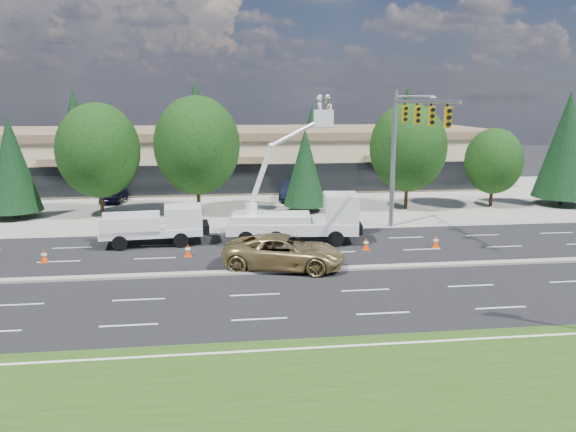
{
  "coord_description": "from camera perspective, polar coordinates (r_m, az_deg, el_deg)",
  "views": [
    {
      "loc": [
        -1.41,
        -26.65,
        8.5
      ],
      "look_at": [
        2.12,
        2.07,
        2.4
      ],
      "focal_mm": 35.0,
      "sensor_mm": 36.0,
      "label": 1
    }
  ],
  "objects": [
    {
      "name": "traffic_cone_e",
      "position": [
        33.63,
        14.78,
        -2.54
      ],
      "size": [
        0.4,
        0.4,
        0.7
      ],
      "color": "#F94107",
      "rests_on": "ground"
    },
    {
      "name": "traffic_cone_c",
      "position": [
        31.16,
        -2.33,
        -3.29
      ],
      "size": [
        0.4,
        0.4,
        0.7
      ],
      "color": "#F94107",
      "rests_on": "ground"
    },
    {
      "name": "parked_car_west",
      "position": [
        48.82,
        -17.26,
        2.14
      ],
      "size": [
        2.06,
        4.11,
        1.35
      ],
      "primitive_type": "imported",
      "rotation": [
        0.0,
        0.0,
        -0.12
      ],
      "color": "black",
      "rests_on": "ground"
    },
    {
      "name": "concrete_apron",
      "position": [
        47.44,
        -5.2,
        1.54
      ],
      "size": [
        140.0,
        22.0,
        0.01
      ],
      "primitive_type": "cube",
      "color": "gray",
      "rests_on": "ground"
    },
    {
      "name": "tree_front_e",
      "position": [
        42.45,
        1.73,
        5.0
      ],
      "size": [
        3.22,
        3.22,
        6.35
      ],
      "color": "#332114",
      "rests_on": "ground"
    },
    {
      "name": "signal_mast",
      "position": [
        35.67,
        11.82,
        7.73
      ],
      "size": [
        2.76,
        10.16,
        9.0
      ],
      "color": "gray",
      "rests_on": "ground"
    },
    {
      "name": "tree_back_a",
      "position": [
        70.71,
        -20.81,
        8.41
      ],
      "size": [
        4.85,
        4.85,
        9.57
      ],
      "color": "#332114",
      "rests_on": "ground"
    },
    {
      "name": "traffic_cone_d",
      "position": [
        32.32,
        7.92,
        -2.84
      ],
      "size": [
        0.4,
        0.4,
        0.7
      ],
      "color": "#F94107",
      "rests_on": "ground"
    },
    {
      "name": "tree_front_b",
      "position": [
        44.37,
        -26.26,
        4.79
      ],
      "size": [
        3.74,
        3.74,
        7.36
      ],
      "color": "#332114",
      "rests_on": "ground"
    },
    {
      "name": "strip_mall",
      "position": [
        56.93,
        -5.59,
        6.14
      ],
      "size": [
        50.4,
        15.4,
        5.5
      ],
      "color": "tan",
      "rests_on": "ground"
    },
    {
      "name": "road_median",
      "position": [
        28.0,
        -3.82,
        -5.67
      ],
      "size": [
        120.0,
        0.55,
        0.12
      ],
      "primitive_type": "cube",
      "color": "gray",
      "rests_on": "ground"
    },
    {
      "name": "bucket_truck",
      "position": [
        33.36,
        1.53,
        0.37
      ],
      "size": [
        7.92,
        3.19,
        8.68
      ],
      "rotation": [
        0.0,
        0.0,
        -0.11
      ],
      "color": "white",
      "rests_on": "ground"
    },
    {
      "name": "tree_front_c",
      "position": [
        42.69,
        -18.71,
        6.32
      ],
      "size": [
        5.92,
        5.92,
        8.22
      ],
      "color": "#332114",
      "rests_on": "ground"
    },
    {
      "name": "tree_back_d",
      "position": [
        72.6,
        11.96,
        9.17
      ],
      "size": [
        5.06,
        5.06,
        9.97
      ],
      "color": "#332114",
      "rests_on": "ground"
    },
    {
      "name": "tree_front_g",
      "position": [
        47.09,
        20.17,
        5.25
      ],
      "size": [
        4.48,
        4.48,
        6.22
      ],
      "color": "#332114",
      "rests_on": "ground"
    },
    {
      "name": "tree_back_b",
      "position": [
        68.76,
        -9.29,
        9.43
      ],
      "size": [
        5.41,
        5.41,
        10.66
      ],
      "color": "#332114",
      "rests_on": "ground"
    },
    {
      "name": "minivan",
      "position": [
        28.48,
        -0.39,
        -3.68
      ],
      "size": [
        6.64,
        4.33,
        1.7
      ],
      "primitive_type": "imported",
      "rotation": [
        0.0,
        0.0,
        1.3
      ],
      "color": "#977E49",
      "rests_on": "ground"
    },
    {
      "name": "utility_pickup",
      "position": [
        33.95,
        -12.94,
        -1.3
      ],
      "size": [
        6.01,
        2.69,
        2.24
      ],
      "rotation": [
        0.0,
        0.0,
        0.08
      ],
      "color": "white",
      "rests_on": "ground"
    },
    {
      "name": "parked_car_east",
      "position": [
        47.73,
        0.57,
        2.62
      ],
      "size": [
        3.05,
        5.15,
        1.6
      ],
      "primitive_type": "imported",
      "rotation": [
        0.0,
        0.0,
        -0.3
      ],
      "color": "black",
      "rests_on": "ground"
    },
    {
      "name": "traffic_cone_a",
      "position": [
        32.32,
        -23.54,
        -3.74
      ],
      "size": [
        0.4,
        0.4,
        0.7
      ],
      "color": "#F94107",
      "rests_on": "ground"
    },
    {
      "name": "traffic_cone_b",
      "position": [
        31.16,
        -10.14,
        -3.47
      ],
      "size": [
        0.4,
        0.4,
        0.7
      ],
      "color": "#F94107",
      "rests_on": "ground"
    },
    {
      "name": "ground",
      "position": [
        28.01,
        -3.82,
        -5.79
      ],
      "size": [
        140.0,
        140.0,
        0.0
      ],
      "primitive_type": "plane",
      "color": "black",
      "rests_on": "ground"
    },
    {
      "name": "tree_front_f",
      "position": [
        44.23,
        12.11,
        6.82
      ],
      "size": [
        5.89,
        5.89,
        8.17
      ],
      "color": "#332114",
      "rests_on": "ground"
    },
    {
      "name": "tree_back_c",
      "position": [
        69.73,
        2.45,
        8.29
      ],
      "size": [
        3.89,
        3.89,
        7.67
      ],
      "color": "#332114",
      "rests_on": "ground"
    },
    {
      "name": "grass_verge",
      "position": [
        16.15,
        -1.01,
        -19.85
      ],
      "size": [
        140.0,
        10.0,
        0.01
      ],
      "primitive_type": "cube",
      "color": "#1F3F12",
      "rests_on": "ground"
    },
    {
      "name": "tree_front_h",
      "position": [
        49.99,
        26.45,
        6.54
      ],
      "size": [
        4.63,
        4.63,
        9.13
      ],
      "color": "#332114",
      "rests_on": "ground"
    },
    {
      "name": "tree_front_d",
      "position": [
        41.82,
        -9.24,
        7.09
      ],
      "size": [
        6.28,
        6.28,
        8.72
      ],
      "color": "#332114",
      "rests_on": "ground"
    }
  ]
}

